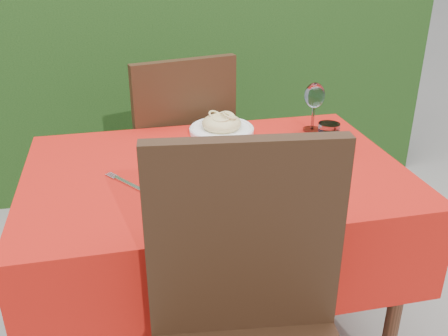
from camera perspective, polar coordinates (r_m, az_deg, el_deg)
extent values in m
plane|color=slate|center=(2.11, -0.87, -18.70)|extent=(60.00, 60.00, 0.00)
cube|color=black|center=(3.13, -6.95, 12.78)|extent=(3.20, 0.55, 1.60)
cube|color=#462516|center=(1.69, -1.03, -0.83)|extent=(1.20, 0.80, 0.04)
cylinder|color=#462516|center=(1.81, 19.03, -14.43)|extent=(0.05, 0.05, 0.70)
cylinder|color=#462516|center=(2.15, -17.19, -7.16)|extent=(0.05, 0.05, 0.70)
cylinder|color=#462516|center=(2.30, 10.60, -4.19)|extent=(0.05, 0.05, 0.70)
cube|color=#B4160D|center=(1.75, -1.00, -4.71)|extent=(1.26, 0.86, 0.32)
cube|color=black|center=(1.21, 2.41, -8.14)|extent=(0.48, 0.10, 0.52)
cube|color=black|center=(2.41, -5.95, 1.16)|extent=(0.54, 0.54, 0.04)
cube|color=black|center=(2.13, -4.39, 5.76)|extent=(0.45, 0.14, 0.50)
cylinder|color=black|center=(2.74, -3.29, -1.48)|extent=(0.04, 0.04, 0.46)
cylinder|color=black|center=(2.64, -11.12, -3.07)|extent=(0.04, 0.04, 0.46)
cylinder|color=black|center=(2.43, 0.21, -5.19)|extent=(0.04, 0.04, 0.46)
cylinder|color=black|center=(2.32, -8.57, -7.22)|extent=(0.04, 0.04, 0.46)
cylinder|color=white|center=(1.58, -2.77, -1.36)|extent=(0.34, 0.34, 0.02)
cylinder|color=#C36D1B|center=(1.57, -2.79, -0.70)|extent=(0.38, 0.38, 0.02)
cylinder|color=#91090A|center=(1.56, -2.80, -0.19)|extent=(0.31, 0.31, 0.01)
cylinder|color=white|center=(1.98, -0.27, 4.35)|extent=(0.26, 0.26, 0.02)
ellipsoid|color=#CFB781|center=(1.97, -0.28, 5.13)|extent=(0.19, 0.19, 0.07)
cylinder|color=silver|center=(1.84, 11.81, 3.51)|extent=(0.08, 0.08, 0.10)
cylinder|color=#8EACC1|center=(1.85, 11.77, 3.07)|extent=(0.07, 0.07, 0.07)
cylinder|color=silver|center=(2.03, 10.01, 4.34)|extent=(0.07, 0.07, 0.01)
cylinder|color=silver|center=(2.02, 10.13, 5.76)|extent=(0.01, 0.01, 0.10)
ellipsoid|color=silver|center=(1.99, 10.32, 8.18)|extent=(0.08, 0.08, 0.10)
cube|color=silver|center=(1.59, -10.80, -1.80)|extent=(0.13, 0.18, 0.01)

